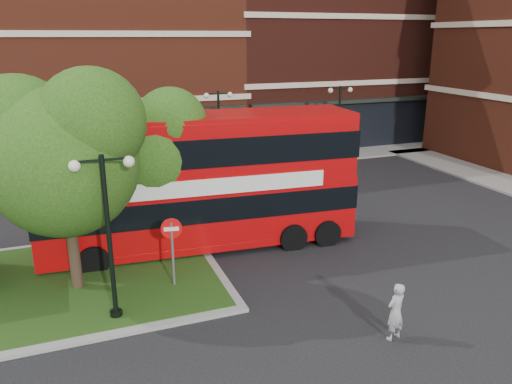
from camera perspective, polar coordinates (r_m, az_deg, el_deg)
name	(u,v)px	position (r m, az deg, el deg)	size (l,w,h in m)	color
ground	(289,290)	(16.77, 3.82, -11.16)	(120.00, 120.00, 0.00)	black
pavement_far	(180,169)	(31.51, -8.68, 2.61)	(44.00, 3.00, 0.12)	slate
terrace_far_left	(32,52)	(37.40, -24.27, 14.41)	(26.00, 12.00, 14.00)	maroon
terrace_far_right	(326,36)	(42.48, 8.05, 17.26)	(18.00, 12.00, 16.00)	#471911
traffic_island	(30,289)	(18.27, -24.47, -10.06)	(12.60, 7.60, 0.15)	gray
tree_island_west	(58,147)	(16.25, -21.69, 4.75)	(5.40, 4.71, 7.21)	#2D2116
tree_island_east	(147,142)	(18.98, -12.37, 5.56)	(4.46, 3.90, 6.29)	#2D2116
lamp_island	(108,231)	(14.53, -16.52, -4.26)	(1.72, 0.36, 5.00)	black
lamp_far_left	(219,128)	(29.50, -4.26, 7.26)	(1.72, 0.36, 5.00)	black
lamp_far_right	(339,121)	(32.65, 9.45, 8.06)	(1.72, 0.36, 5.00)	black
bus	(200,173)	(19.17, -6.47, 2.18)	(12.18, 3.61, 4.59)	#AB0608
woman	(395,312)	(14.47, 15.65, -13.02)	(0.61, 0.40, 1.68)	#99999B
car_silver	(103,175)	(28.85, -17.05, 1.84)	(1.50, 3.74, 1.27)	#A2A3A9
car_white	(271,160)	(31.06, 1.76, 3.63)	(1.29, 3.69, 1.21)	silver
no_entry_sign	(172,239)	(16.35, -9.58, -5.34)	(0.68, 0.20, 2.47)	slate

